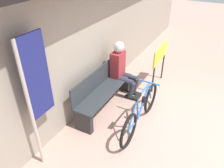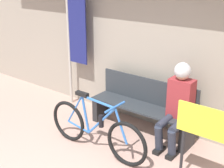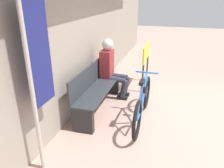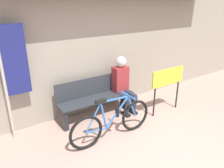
{
  "view_description": "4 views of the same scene",
  "coord_description": "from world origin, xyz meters",
  "px_view_note": "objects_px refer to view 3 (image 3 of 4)",
  "views": [
    {
      "loc": [
        -3.25,
        0.16,
        2.89
      ],
      "look_at": [
        -0.35,
        1.72,
        0.82
      ],
      "focal_mm": 35.0,
      "sensor_mm": 36.0,
      "label": 1
    },
    {
      "loc": [
        2.26,
        -1.7,
        2.43
      ],
      "look_at": [
        -0.41,
        1.73,
        0.82
      ],
      "focal_mm": 50.0,
      "sensor_mm": 36.0,
      "label": 2
    },
    {
      "loc": [
        -3.61,
        0.74,
        2.08
      ],
      "look_at": [
        -0.3,
        1.71,
        0.65
      ],
      "focal_mm": 35.0,
      "sensor_mm": 36.0,
      "label": 3
    },
    {
      "loc": [
        -2.16,
        -1.64,
        2.4
      ],
      "look_at": [
        0.08,
        1.69,
        0.83
      ],
      "focal_mm": 35.0,
      "sensor_mm": 36.0,
      "label": 4
    }
  ],
  "objects_px": {
    "park_bench_near": "(96,90)",
    "bicycle": "(143,103)",
    "signboard": "(146,55)",
    "person_seated": "(111,64)",
    "banner_pole": "(37,69)"
  },
  "relations": [
    {
      "from": "park_bench_near",
      "to": "banner_pole",
      "type": "height_order",
      "value": "banner_pole"
    },
    {
      "from": "person_seated",
      "to": "signboard",
      "type": "distance_m",
      "value": 0.98
    },
    {
      "from": "person_seated",
      "to": "park_bench_near",
      "type": "bearing_deg",
      "value": 171.0
    },
    {
      "from": "bicycle",
      "to": "person_seated",
      "type": "height_order",
      "value": "person_seated"
    },
    {
      "from": "park_bench_near",
      "to": "bicycle",
      "type": "xyz_separation_m",
      "value": [
        -0.18,
        -0.91,
        -0.05
      ]
    },
    {
      "from": "person_seated",
      "to": "banner_pole",
      "type": "distance_m",
      "value": 2.25
    },
    {
      "from": "bicycle",
      "to": "signboard",
      "type": "relative_size",
      "value": 1.65
    },
    {
      "from": "park_bench_near",
      "to": "bicycle",
      "type": "bearing_deg",
      "value": -101.39
    },
    {
      "from": "banner_pole",
      "to": "park_bench_near",
      "type": "bearing_deg",
      "value": -4.29
    },
    {
      "from": "banner_pole",
      "to": "signboard",
      "type": "height_order",
      "value": "banner_pole"
    },
    {
      "from": "banner_pole",
      "to": "person_seated",
      "type": "bearing_deg",
      "value": -5.68
    },
    {
      "from": "park_bench_near",
      "to": "signboard",
      "type": "relative_size",
      "value": 1.65
    },
    {
      "from": "signboard",
      "to": "person_seated",
      "type": "bearing_deg",
      "value": 140.3
    },
    {
      "from": "bicycle",
      "to": "signboard",
      "type": "height_order",
      "value": "signboard"
    },
    {
      "from": "park_bench_near",
      "to": "person_seated",
      "type": "distance_m",
      "value": 0.72
    }
  ]
}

